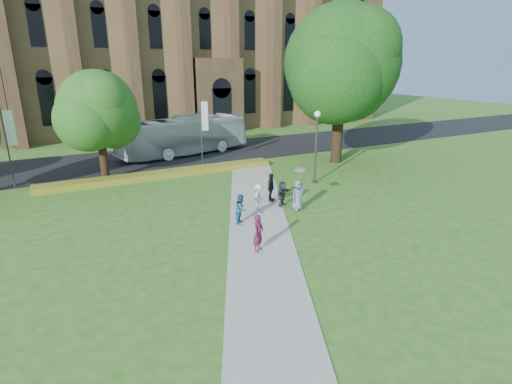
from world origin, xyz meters
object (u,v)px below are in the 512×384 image
large_tree (342,64)px  streetlamp (316,139)px  pedestrian_0 (258,233)px  tour_coach (184,136)px

large_tree → streetlamp: bearing=-140.7°
pedestrian_0 → streetlamp: bearing=6.2°
streetlamp → pedestrian_0: (-8.89, -8.04, -2.35)m
pedestrian_0 → large_tree: bearing=5.2°
streetlamp → tour_coach: streetlamp is taller
streetlamp → large_tree: size_ratio=0.40×
streetlamp → pedestrian_0: bearing=-137.9°
large_tree → pedestrian_0: 20.48m
streetlamp → tour_coach: bearing=111.7°
large_tree → pedestrian_0: (-14.39, -12.54, -7.42)m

